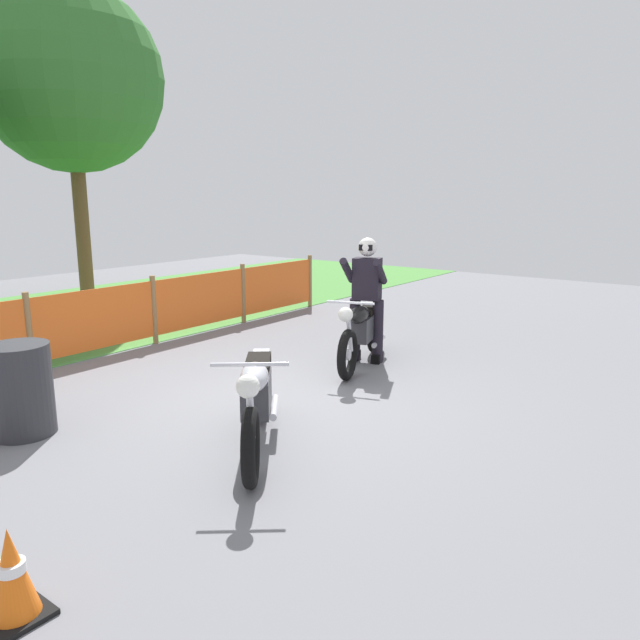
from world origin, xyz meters
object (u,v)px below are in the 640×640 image
(motorcycle_lead, at_px, (362,331))
(rider_lead, at_px, (367,293))
(motorcycle_trailing, at_px, (256,399))
(spare_drum, at_px, (21,390))
(traffic_cone, at_px, (12,575))

(motorcycle_lead, bearing_deg, rider_lead, -179.49)
(motorcycle_trailing, bearing_deg, spare_drum, -100.84)
(motorcycle_lead, height_order, traffic_cone, motorcycle_lead)
(motorcycle_lead, height_order, spare_drum, motorcycle_lead)
(motorcycle_trailing, bearing_deg, traffic_cone, -28.25)
(spare_drum, bearing_deg, motorcycle_trailing, -61.95)
(traffic_cone, bearing_deg, rider_lead, 12.78)
(motorcycle_trailing, distance_m, rider_lead, 3.19)
(motorcycle_trailing, distance_m, spare_drum, 2.29)
(motorcycle_lead, height_order, rider_lead, rider_lead)
(spare_drum, bearing_deg, traffic_cone, -118.29)
(rider_lead, xyz_separation_m, spare_drum, (-4.13, 1.24, -0.51))
(motorcycle_trailing, height_order, traffic_cone, motorcycle_trailing)
(motorcycle_lead, xyz_separation_m, traffic_cone, (-5.25, -1.17, -0.21))
(rider_lead, height_order, traffic_cone, rider_lead)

